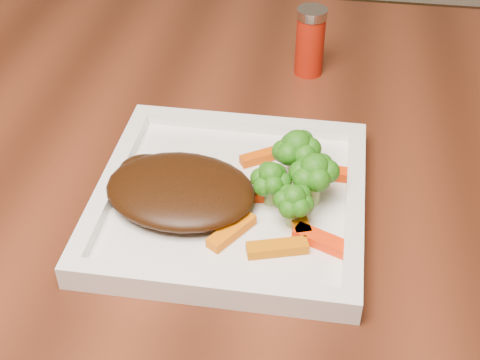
# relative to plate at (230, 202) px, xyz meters

# --- Properties ---
(plate) EXTENTS (0.27, 0.27, 0.01)m
(plate) POSITION_rel_plate_xyz_m (0.00, 0.00, 0.00)
(plate) COLOR white
(plate) RESTS_ON dining_table
(steak) EXTENTS (0.17, 0.14, 0.03)m
(steak) POSITION_rel_plate_xyz_m (-0.05, -0.01, 0.02)
(steak) COLOR #361908
(steak) RESTS_ON plate
(broccoli_0) EXTENTS (0.07, 0.07, 0.07)m
(broccoli_0) POSITION_rel_plate_xyz_m (0.06, 0.04, 0.04)
(broccoli_0) COLOR #136E12
(broccoli_0) RESTS_ON plate
(broccoli_1) EXTENTS (0.07, 0.07, 0.06)m
(broccoli_1) POSITION_rel_plate_xyz_m (0.08, 0.01, 0.04)
(broccoli_1) COLOR #347112
(broccoli_1) RESTS_ON plate
(broccoli_2) EXTENTS (0.05, 0.05, 0.06)m
(broccoli_2) POSITION_rel_plate_xyz_m (0.07, -0.03, 0.04)
(broccoli_2) COLOR #3C7112
(broccoli_2) RESTS_ON plate
(broccoli_3) EXTENTS (0.05, 0.05, 0.06)m
(broccoli_3) POSITION_rel_plate_xyz_m (0.04, -0.00, 0.04)
(broccoli_3) COLOR #1B6F12
(broccoli_3) RESTS_ON plate
(carrot_0) EXTENTS (0.06, 0.03, 0.01)m
(carrot_0) POSITION_rel_plate_xyz_m (0.06, -0.07, 0.01)
(carrot_0) COLOR #CE6703
(carrot_0) RESTS_ON plate
(carrot_1) EXTENTS (0.06, 0.04, 0.01)m
(carrot_1) POSITION_rel_plate_xyz_m (0.10, -0.06, 0.01)
(carrot_1) COLOR #FF3104
(carrot_1) RESTS_ON plate
(carrot_2) EXTENTS (0.04, 0.06, 0.01)m
(carrot_2) POSITION_rel_plate_xyz_m (0.01, -0.05, 0.01)
(carrot_2) COLOR #E66703
(carrot_2) RESTS_ON plate
(carrot_3) EXTENTS (0.06, 0.02, 0.01)m
(carrot_3) POSITION_rel_plate_xyz_m (0.10, 0.05, 0.01)
(carrot_3) COLOR #E93703
(carrot_3) RESTS_ON plate
(carrot_4) EXTENTS (0.05, 0.04, 0.01)m
(carrot_4) POSITION_rel_plate_xyz_m (0.02, 0.07, 0.01)
(carrot_4) COLOR #DB4C03
(carrot_4) RESTS_ON plate
(carrot_5) EXTENTS (0.03, 0.06, 0.01)m
(carrot_5) POSITION_rel_plate_xyz_m (0.07, -0.02, 0.01)
(carrot_5) COLOR #CB5703
(carrot_5) RESTS_ON plate
(carrot_6) EXTENTS (0.06, 0.02, 0.01)m
(carrot_6) POSITION_rel_plate_xyz_m (0.05, 0.00, 0.01)
(carrot_6) COLOR red
(carrot_6) RESTS_ON plate
(spice_shaker) EXTENTS (0.04, 0.04, 0.09)m
(spice_shaker) POSITION_rel_plate_xyz_m (0.06, 0.29, 0.04)
(spice_shaker) COLOR #A61A09
(spice_shaker) RESTS_ON dining_table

